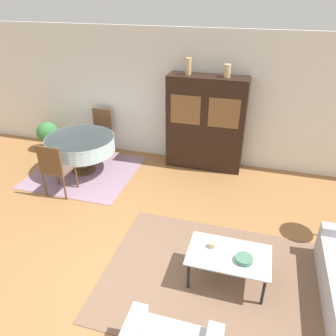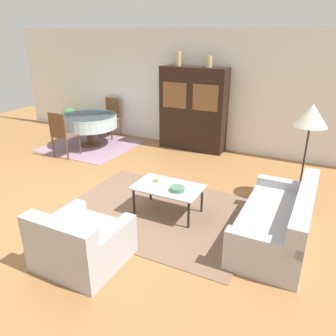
{
  "view_description": "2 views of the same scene",
  "coord_description": "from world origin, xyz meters",
  "px_view_note": "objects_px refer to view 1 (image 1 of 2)",
  "views": [
    {
      "loc": [
        1.39,
        -2.75,
        3.36
      ],
      "look_at": [
        0.2,
        1.4,
        0.95
      ],
      "focal_mm": 35.0,
      "sensor_mm": 36.0,
      "label": 1
    },
    {
      "loc": [
        3.28,
        -3.59,
        2.57
      ],
      "look_at": [
        1.29,
        0.35,
        0.75
      ],
      "focal_mm": 35.0,
      "sensor_mm": 36.0,
      "label": 2
    }
  ],
  "objects_px": {
    "coffee_table": "(229,257)",
    "dining_chair_far": "(101,129)",
    "display_cabinet": "(206,124)",
    "vase_tall": "(188,66)",
    "dining_chair_near": "(55,167)",
    "cup": "(212,245)",
    "dining_table": "(80,144)",
    "bowl": "(244,259)",
    "vase_short": "(227,71)",
    "potted_plant": "(48,134)"
  },
  "relations": [
    {
      "from": "bowl",
      "to": "potted_plant",
      "type": "xyz_separation_m",
      "value": [
        -4.64,
        2.85,
        -0.09
      ]
    },
    {
      "from": "dining_chair_far",
      "to": "bowl",
      "type": "bearing_deg",
      "value": 137.97
    },
    {
      "from": "dining_table",
      "to": "vase_short",
      "type": "bearing_deg",
      "value": 19.09
    },
    {
      "from": "display_cabinet",
      "to": "dining_chair_near",
      "type": "bearing_deg",
      "value": -141.92
    },
    {
      "from": "vase_tall",
      "to": "potted_plant",
      "type": "bearing_deg",
      "value": -176.15
    },
    {
      "from": "coffee_table",
      "to": "bowl",
      "type": "bearing_deg",
      "value": -18.89
    },
    {
      "from": "coffee_table",
      "to": "dining_chair_far",
      "type": "height_order",
      "value": "dining_chair_far"
    },
    {
      "from": "dining_chair_near",
      "to": "display_cabinet",
      "type": "bearing_deg",
      "value": 38.08
    },
    {
      "from": "dining_chair_near",
      "to": "bowl",
      "type": "relative_size",
      "value": 4.71
    },
    {
      "from": "coffee_table",
      "to": "cup",
      "type": "relative_size",
      "value": 11.51
    },
    {
      "from": "coffee_table",
      "to": "dining_chair_near",
      "type": "bearing_deg",
      "value": 159.75
    },
    {
      "from": "display_cabinet",
      "to": "vase_tall",
      "type": "bearing_deg",
      "value": 179.86
    },
    {
      "from": "dining_chair_near",
      "to": "vase_short",
      "type": "height_order",
      "value": "vase_short"
    },
    {
      "from": "dining_table",
      "to": "coffee_table",
      "type": "bearing_deg",
      "value": -33.07
    },
    {
      "from": "cup",
      "to": "vase_short",
      "type": "height_order",
      "value": "vase_short"
    },
    {
      "from": "cup",
      "to": "bowl",
      "type": "height_order",
      "value": "cup"
    },
    {
      "from": "dining_chair_near",
      "to": "cup",
      "type": "bearing_deg",
      "value": -20.37
    },
    {
      "from": "dining_table",
      "to": "dining_chair_far",
      "type": "distance_m",
      "value": 0.9
    },
    {
      "from": "coffee_table",
      "to": "display_cabinet",
      "type": "bearing_deg",
      "value": 106.12
    },
    {
      "from": "bowl",
      "to": "potted_plant",
      "type": "distance_m",
      "value": 5.45
    },
    {
      "from": "coffee_table",
      "to": "dining_chair_far",
      "type": "xyz_separation_m",
      "value": [
        -3.2,
        2.98,
        0.16
      ]
    },
    {
      "from": "vase_tall",
      "to": "vase_short",
      "type": "xyz_separation_m",
      "value": [
        0.72,
        0.0,
        -0.04
      ]
    },
    {
      "from": "vase_short",
      "to": "cup",
      "type": "bearing_deg",
      "value": -84.07
    },
    {
      "from": "bowl",
      "to": "vase_short",
      "type": "relative_size",
      "value": 0.91
    },
    {
      "from": "bowl",
      "to": "vase_tall",
      "type": "distance_m",
      "value": 3.73
    },
    {
      "from": "coffee_table",
      "to": "bowl",
      "type": "xyz_separation_m",
      "value": [
        0.18,
        -0.06,
        0.07
      ]
    },
    {
      "from": "dining_chair_near",
      "to": "dining_chair_far",
      "type": "height_order",
      "value": "same"
    },
    {
      "from": "display_cabinet",
      "to": "dining_chair_far",
      "type": "relative_size",
      "value": 1.89
    },
    {
      "from": "dining_chair_far",
      "to": "vase_tall",
      "type": "height_order",
      "value": "vase_tall"
    },
    {
      "from": "dining_chair_near",
      "to": "cup",
      "type": "height_order",
      "value": "dining_chair_near"
    },
    {
      "from": "dining_chair_near",
      "to": "cup",
      "type": "relative_size",
      "value": 11.25
    },
    {
      "from": "display_cabinet",
      "to": "bowl",
      "type": "height_order",
      "value": "display_cabinet"
    },
    {
      "from": "dining_table",
      "to": "potted_plant",
      "type": "relative_size",
      "value": 2.03
    },
    {
      "from": "dining_chair_far",
      "to": "vase_tall",
      "type": "relative_size",
      "value": 3.25
    },
    {
      "from": "dining_chair_far",
      "to": "vase_tall",
      "type": "xyz_separation_m",
      "value": [
        1.94,
        0.02,
        1.48
      ]
    },
    {
      "from": "coffee_table",
      "to": "dining_table",
      "type": "relative_size",
      "value": 0.75
    },
    {
      "from": "cup",
      "to": "potted_plant",
      "type": "height_order",
      "value": "potted_plant"
    },
    {
      "from": "dining_chair_near",
      "to": "bowl",
      "type": "bearing_deg",
      "value": -20.17
    },
    {
      "from": "vase_short",
      "to": "vase_tall",
      "type": "bearing_deg",
      "value": 180.0
    },
    {
      "from": "vase_tall",
      "to": "dining_table",
      "type": "bearing_deg",
      "value": -154.6
    },
    {
      "from": "coffee_table",
      "to": "vase_tall",
      "type": "xyz_separation_m",
      "value": [
        -1.25,
        3.0,
        1.64
      ]
    },
    {
      "from": "bowl",
      "to": "vase_tall",
      "type": "height_order",
      "value": "vase_tall"
    },
    {
      "from": "coffee_table",
      "to": "potted_plant",
      "type": "bearing_deg",
      "value": 147.98
    },
    {
      "from": "dining_table",
      "to": "cup",
      "type": "bearing_deg",
      "value": -34.02
    },
    {
      "from": "vase_short",
      "to": "coffee_table",
      "type": "bearing_deg",
      "value": -80.0
    },
    {
      "from": "dining_chair_far",
      "to": "bowl",
      "type": "distance_m",
      "value": 4.55
    },
    {
      "from": "coffee_table",
      "to": "potted_plant",
      "type": "distance_m",
      "value": 5.26
    },
    {
      "from": "display_cabinet",
      "to": "cup",
      "type": "distance_m",
      "value": 3.03
    },
    {
      "from": "display_cabinet",
      "to": "vase_short",
      "type": "distance_m",
      "value": 1.11
    },
    {
      "from": "coffee_table",
      "to": "cup",
      "type": "bearing_deg",
      "value": 161.43
    }
  ]
}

